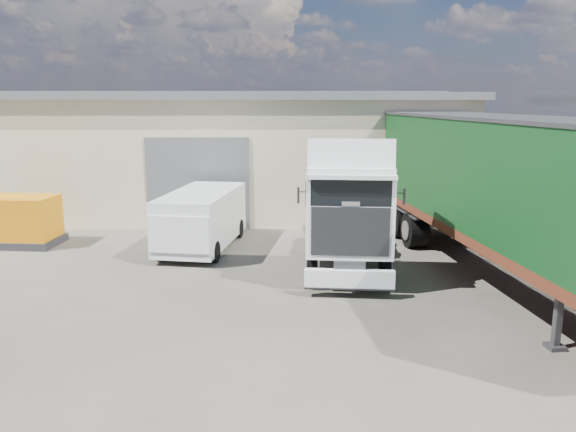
{
  "coord_description": "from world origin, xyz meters",
  "views": [
    {
      "loc": [
        1.06,
        -11.68,
        4.98
      ],
      "look_at": [
        1.36,
        3.0,
        1.95
      ],
      "focal_mm": 35.0,
      "sensor_mm": 36.0,
      "label": 1
    }
  ],
  "objects_px": {
    "panel_van": "(200,220)",
    "orange_skip": "(18,224)",
    "box_trailer": "(505,182)",
    "tractor_unit": "(348,218)"
  },
  "relations": [
    {
      "from": "panel_van",
      "to": "orange_skip",
      "type": "xyz_separation_m",
      "value": [
        -6.47,
        0.75,
        -0.26
      ]
    },
    {
      "from": "box_trailer",
      "to": "panel_van",
      "type": "relative_size",
      "value": 2.76
    },
    {
      "from": "tractor_unit",
      "to": "panel_van",
      "type": "xyz_separation_m",
      "value": [
        -4.64,
        2.95,
        -0.68
      ]
    },
    {
      "from": "tractor_unit",
      "to": "orange_skip",
      "type": "relative_size",
      "value": 2.16
    },
    {
      "from": "tractor_unit",
      "to": "panel_van",
      "type": "relative_size",
      "value": 1.23
    },
    {
      "from": "box_trailer",
      "to": "orange_skip",
      "type": "height_order",
      "value": "box_trailer"
    },
    {
      "from": "tractor_unit",
      "to": "orange_skip",
      "type": "distance_m",
      "value": 11.74
    },
    {
      "from": "tractor_unit",
      "to": "panel_van",
      "type": "height_order",
      "value": "tractor_unit"
    },
    {
      "from": "tractor_unit",
      "to": "box_trailer",
      "type": "xyz_separation_m",
      "value": [
        4.21,
        -0.51,
        1.09
      ]
    },
    {
      "from": "tractor_unit",
      "to": "panel_van",
      "type": "bearing_deg",
      "value": 153.29
    }
  ]
}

